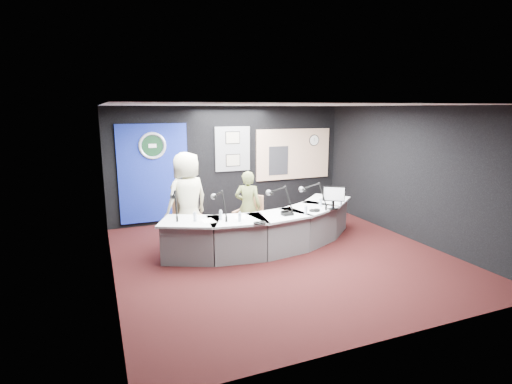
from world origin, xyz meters
name	(u,v)px	position (x,y,z in m)	size (l,w,h in m)	color
ground	(282,256)	(0.00, 0.00, 0.00)	(6.00, 6.00, 0.00)	black
ceiling	(284,105)	(0.00, 0.00, 2.80)	(6.00, 6.00, 0.02)	silver
wall_back	(230,163)	(0.00, 3.00, 1.40)	(6.00, 0.02, 2.80)	black
wall_front	(397,229)	(0.00, -3.00, 1.40)	(6.00, 0.02, 2.80)	black
wall_left	(108,197)	(-3.00, 0.00, 1.40)	(0.02, 6.00, 2.80)	black
wall_right	(411,174)	(3.00, 0.00, 1.40)	(0.02, 6.00, 2.80)	black
broadcast_desk	(268,229)	(-0.05, 0.55, 0.38)	(4.50, 1.90, 0.75)	silver
backdrop_panel	(154,174)	(-1.90, 2.97, 1.25)	(1.60, 0.05, 2.30)	navy
agency_seal	(152,146)	(-1.90, 2.93, 1.90)	(0.63, 0.63, 0.07)	silver
seal_center	(152,146)	(-1.90, 2.94, 1.90)	(0.48, 0.48, 0.01)	black
pinboard	(233,149)	(0.05, 2.97, 1.75)	(0.90, 0.04, 1.10)	slate
framed_photo_upper	(233,138)	(0.05, 2.94, 2.03)	(0.34, 0.02, 0.27)	gray
framed_photo_lower	(233,160)	(0.05, 2.94, 1.47)	(0.34, 0.02, 0.27)	gray
booth_window_frame	(293,154)	(1.75, 2.97, 1.55)	(2.12, 0.06, 1.32)	tan
booth_glow	(294,154)	(1.75, 2.96, 1.55)	(2.00, 0.02, 1.20)	#D4AD86
equipment_rack	(278,161)	(1.30, 2.94, 1.40)	(0.55, 0.02, 0.75)	black
wall_clock	(314,140)	(2.35, 2.94, 1.90)	(0.28, 0.28, 0.01)	white
armchair_left	(188,223)	(-1.49, 1.27, 0.48)	(0.54, 0.54, 0.95)	tan
armchair_right	(248,217)	(-0.28, 1.06, 0.53)	(0.59, 0.59, 1.05)	tan
draped_jacket	(186,213)	(-1.47, 1.52, 0.62)	(0.50, 0.10, 0.70)	gray
person_man	(187,200)	(-1.49, 1.27, 0.95)	(0.93, 0.61, 1.91)	beige
person_woman	(248,207)	(-0.28, 1.06, 0.75)	(0.54, 0.36, 1.49)	#5B6334
computer_monitor	(333,194)	(1.22, 0.19, 1.07)	(0.44, 0.03, 0.30)	black
desk_phone	(287,214)	(0.18, 0.15, 0.78)	(0.20, 0.16, 0.05)	black
headphones_near	(315,210)	(0.81, 0.21, 0.77)	(0.23, 0.23, 0.04)	black
headphones_far	(260,223)	(-0.53, -0.20, 0.77)	(0.21, 0.21, 0.03)	black
paper_stack	(208,221)	(-1.33, 0.32, 0.75)	(0.22, 0.32, 0.00)	white
notepad	(240,217)	(-0.71, 0.34, 0.75)	(0.20, 0.29, 0.00)	white
boom_mic_a	(175,202)	(-1.83, 0.79, 1.05)	(0.17, 0.74, 0.60)	black
boom_mic_b	(220,202)	(-1.07, 0.45, 1.05)	(0.17, 0.74, 0.60)	black
boom_mic_c	(280,197)	(0.15, 0.40, 1.05)	(0.36, 0.69, 0.60)	black
boom_mic_d	(314,193)	(0.93, 0.46, 1.05)	(0.38, 0.68, 0.60)	black
water_bottles	(276,209)	(0.01, 0.29, 0.84)	(3.17, 0.52, 0.18)	silver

